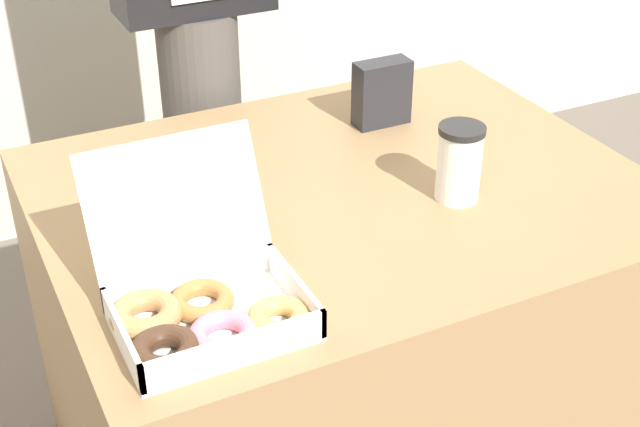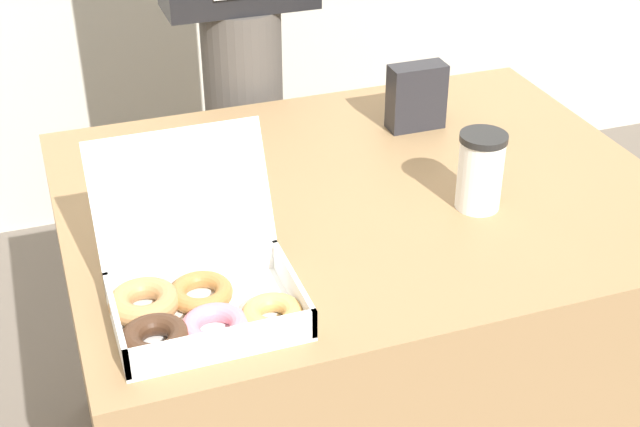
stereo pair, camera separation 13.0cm
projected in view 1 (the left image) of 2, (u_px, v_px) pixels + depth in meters
table at (341, 342)px, 1.86m from camera, size 1.11×0.87×0.75m
donut_box at (198, 307)px, 1.29m from camera, size 0.30×0.30×0.23m
coffee_cup at (459, 163)px, 1.59m from camera, size 0.08×0.08×0.14m
napkin_holder at (382, 93)px, 1.86m from camera, size 0.12×0.05×0.14m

